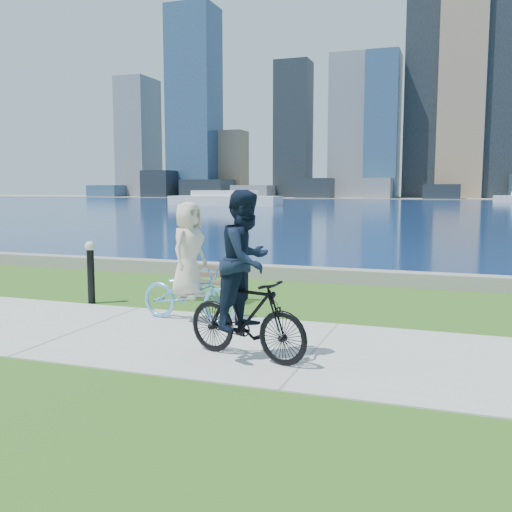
{
  "coord_description": "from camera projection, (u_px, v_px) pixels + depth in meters",
  "views": [
    {
      "loc": [
        1.9,
        -7.96,
        2.39
      ],
      "look_at": [
        -1.68,
        2.18,
        1.1
      ],
      "focal_mm": 40.0,
      "sensor_mm": 36.0,
      "label": 1
    }
  ],
  "objects": [
    {
      "name": "cyclist_man",
      "position": [
        246.0,
        289.0,
        7.84
      ],
      "size": [
        1.03,
        2.02,
        2.34
      ],
      "rotation": [
        0.0,
        0.0,
        1.32
      ],
      "color": "black",
      "rests_on": "ground"
    },
    {
      "name": "seawall",
      "position": [
        373.0,
        277.0,
        14.15
      ],
      "size": [
        90.0,
        0.5,
        0.35
      ],
      "primitive_type": "cube",
      "color": "gray",
      "rests_on": "ground"
    },
    {
      "name": "concrete_path",
      "position": [
        314.0,
        351.0,
        8.36
      ],
      "size": [
        80.0,
        3.5,
        0.02
      ],
      "primitive_type": "cube",
      "color": "#AEAFA9",
      "rests_on": "ground"
    },
    {
      "name": "bollard_lamp",
      "position": [
        91.0,
        268.0,
        11.76
      ],
      "size": [
        0.21,
        0.21,
        1.3
      ],
      "color": "black",
      "rests_on": "ground"
    },
    {
      "name": "ferry_near",
      "position": [
        225.0,
        199.0,
        76.93
      ],
      "size": [
        15.09,
        4.31,
        2.05
      ],
      "color": "silver",
      "rests_on": "ground"
    },
    {
      "name": "park_bench",
      "position": [
        214.0,
        280.0,
        12.11
      ],
      "size": [
        1.39,
        0.49,
        0.72
      ],
      "rotation": [
        0.0,
        0.0,
        -0.01
      ],
      "color": "black",
      "rests_on": "ground"
    },
    {
      "name": "bay_water",
      "position": [
        442.0,
        206.0,
        75.77
      ],
      "size": [
        320.0,
        131.0,
        0.01
      ],
      "primitive_type": "cube",
      "color": "#0C2350",
      "rests_on": "ground"
    },
    {
      "name": "far_shore",
      "position": [
        449.0,
        198.0,
        130.07
      ],
      "size": [
        320.0,
        30.0,
        0.12
      ],
      "primitive_type": "cube",
      "color": "gray",
      "rests_on": "ground"
    },
    {
      "name": "ground",
      "position": [
        314.0,
        351.0,
        8.36
      ],
      "size": [
        320.0,
        320.0,
        0.0
      ],
      "primitive_type": "plane",
      "color": "#2A5716",
      "rests_on": "ground"
    },
    {
      "name": "city_skyline",
      "position": [
        456.0,
        93.0,
        126.56
      ],
      "size": [
        176.68,
        22.32,
        76.0
      ],
      "color": "navy",
      "rests_on": "ground"
    },
    {
      "name": "cyclist_woman",
      "position": [
        189.0,
        277.0,
        10.12
      ],
      "size": [
        0.93,
        2.02,
        2.13
      ],
      "rotation": [
        0.0,
        0.0,
        1.44
      ],
      "color": "#63B9F0",
      "rests_on": "ground"
    }
  ]
}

